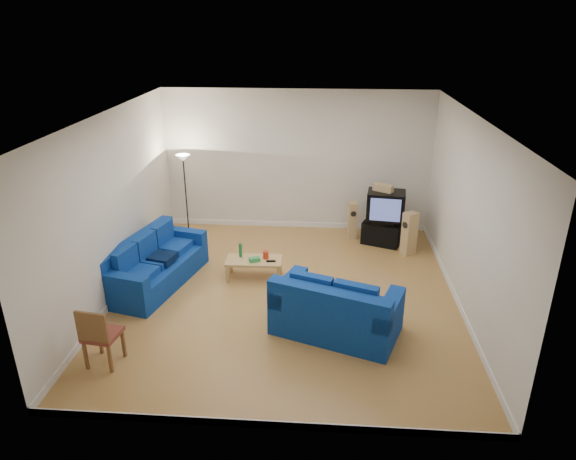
# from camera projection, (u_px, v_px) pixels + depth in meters

# --- Properties ---
(room) EXTENTS (6.01, 6.51, 3.21)m
(room) POSITION_uv_depth(u_px,v_px,m) (286.00, 215.00, 8.63)
(room) COLOR brown
(room) RESTS_ON ground
(sofa_three_seat) EXTENTS (1.52, 2.47, 0.89)m
(sofa_three_seat) POSITION_uv_depth(u_px,v_px,m) (153.00, 267.00, 9.53)
(sofa_three_seat) COLOR navy
(sofa_three_seat) RESTS_ON ground
(sofa_loveseat) EXTENTS (2.15, 1.65, 0.95)m
(sofa_loveseat) POSITION_uv_depth(u_px,v_px,m) (335.00, 313.00, 7.98)
(sofa_loveseat) COLOR navy
(sofa_loveseat) RESTS_ON ground
(coffee_table) EXTENTS (1.06, 0.55, 0.38)m
(coffee_table) POSITION_uv_depth(u_px,v_px,m) (254.00, 262.00, 9.72)
(coffee_table) COLOR tan
(coffee_table) RESTS_ON ground
(bottle) EXTENTS (0.07, 0.07, 0.27)m
(bottle) POSITION_uv_depth(u_px,v_px,m) (240.00, 250.00, 9.75)
(bottle) COLOR #197233
(bottle) RESTS_ON coffee_table
(tissue_box) EXTENTS (0.22, 0.18, 0.08)m
(tissue_box) POSITION_uv_depth(u_px,v_px,m) (254.00, 260.00, 9.60)
(tissue_box) COLOR green
(tissue_box) RESTS_ON coffee_table
(red_canister) EXTENTS (0.12, 0.12, 0.15)m
(red_canister) POSITION_uv_depth(u_px,v_px,m) (266.00, 255.00, 9.71)
(red_canister) COLOR red
(red_canister) RESTS_ON coffee_table
(remote) EXTENTS (0.18, 0.08, 0.02)m
(remote) POSITION_uv_depth(u_px,v_px,m) (271.00, 261.00, 9.60)
(remote) COLOR black
(remote) RESTS_ON coffee_table
(tv_stand) EXTENTS (0.92, 0.71, 0.49)m
(tv_stand) POSITION_uv_depth(u_px,v_px,m) (382.00, 233.00, 11.21)
(tv_stand) COLOR black
(tv_stand) RESTS_ON ground
(av_receiver) EXTENTS (0.49, 0.41, 0.11)m
(av_receiver) POSITION_uv_depth(u_px,v_px,m) (383.00, 221.00, 11.07)
(av_receiver) COLOR black
(av_receiver) RESTS_ON tv_stand
(television) EXTENTS (0.85, 0.68, 0.61)m
(television) POSITION_uv_depth(u_px,v_px,m) (386.00, 205.00, 10.93)
(television) COLOR black
(television) RESTS_ON av_receiver
(centre_speaker) EXTENTS (0.45, 0.37, 0.15)m
(centre_speaker) POSITION_uv_depth(u_px,v_px,m) (383.00, 188.00, 10.83)
(centre_speaker) COLOR tan
(centre_speaker) RESTS_ON television
(speaker_left) EXTENTS (0.21, 0.27, 0.83)m
(speaker_left) POSITION_uv_depth(u_px,v_px,m) (352.00, 220.00, 11.46)
(speaker_left) COLOR tan
(speaker_left) RESTS_ON ground
(speaker_right) EXTENTS (0.35, 0.33, 0.92)m
(speaker_right) POSITION_uv_depth(u_px,v_px,m) (409.00, 234.00, 10.65)
(speaker_right) COLOR tan
(speaker_right) RESTS_ON ground
(floor_lamp) EXTENTS (0.32, 0.32, 1.86)m
(floor_lamp) POSITION_uv_depth(u_px,v_px,m) (184.00, 169.00, 11.22)
(floor_lamp) COLOR black
(floor_lamp) RESTS_ON ground
(dining_chair) EXTENTS (0.52, 0.52, 0.96)m
(dining_chair) POSITION_uv_depth(u_px,v_px,m) (99.00, 334.00, 7.16)
(dining_chair) COLOR brown
(dining_chair) RESTS_ON ground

